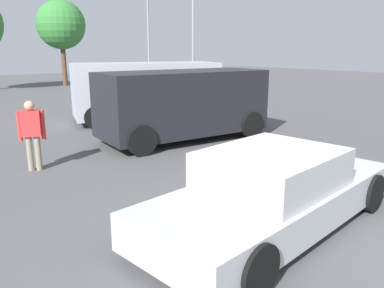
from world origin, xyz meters
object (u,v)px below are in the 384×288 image
object	(u,v)px
pedestrian	(32,130)
light_post_near	(148,11)
sedan_foreground	(274,192)
van_white	(146,89)
light_post_mid	(193,19)
suv_dark	(184,103)

from	to	relation	value
pedestrian	light_post_near	distance (m)	19.44
sedan_foreground	van_white	size ratio (longest dim) A/B	0.85
sedan_foreground	light_post_mid	bearing A→B (deg)	48.48
light_post_mid	suv_dark	bearing A→B (deg)	-129.67
light_post_near	light_post_mid	xyz separation A→B (m)	(0.04, -4.84, -0.77)
sedan_foreground	suv_dark	distance (m)	6.00
van_white	light_post_near	bearing A→B (deg)	74.69
sedan_foreground	suv_dark	world-z (taller)	suv_dark
van_white	sedan_foreground	bearing A→B (deg)	-93.06
van_white	pedestrian	bearing A→B (deg)	-126.84
sedan_foreground	pedestrian	distance (m)	5.49
sedan_foreground	van_white	world-z (taller)	van_white
suv_dark	pedestrian	distance (m)	4.41
suv_dark	light_post_mid	size ratio (longest dim) A/B	0.79
suv_dark	pedestrian	xyz separation A→B (m)	(-4.40, -0.34, -0.19)
sedan_foreground	light_post_near	distance (m)	22.63
suv_dark	light_post_mid	xyz separation A→B (m)	(7.80, 9.41, 3.22)
van_white	suv_dark	bearing A→B (deg)	-86.84
light_post_mid	light_post_near	bearing A→B (deg)	90.52
sedan_foreground	light_post_near	size ratio (longest dim) A/B	0.62
light_post_near	light_post_mid	bearing A→B (deg)	-89.48
van_white	suv_dark	size ratio (longest dim) A/B	1.12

